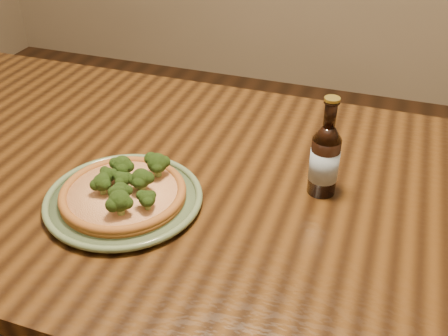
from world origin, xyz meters
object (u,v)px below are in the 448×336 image
(plate, at_px, (124,199))
(table, at_px, (121,194))
(pizza, at_px, (124,191))
(beer_bottle, at_px, (325,159))

(plate, bearing_deg, table, 124.71)
(plate, distance_m, pizza, 0.02)
(plate, bearing_deg, beer_bottle, 24.86)
(plate, height_order, pizza, pizza)
(pizza, bearing_deg, plate, -166.41)
(table, height_order, pizza, pizza)
(table, relative_size, beer_bottle, 7.61)
(table, bearing_deg, plate, -55.29)
(table, relative_size, pizza, 6.48)
(plate, distance_m, beer_bottle, 0.40)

